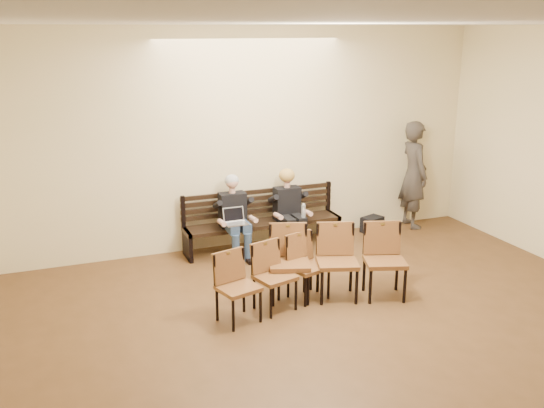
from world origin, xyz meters
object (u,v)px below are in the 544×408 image
(chair_row_back, at_px, (275,277))
(seated_woman, at_px, (289,213))
(chair_row_front, at_px, (337,263))
(bench, at_px, (263,235))
(water_bottle, at_px, (303,218))
(bag, at_px, (372,224))
(seated_man, at_px, (235,218))
(laptop, at_px, (236,225))
(passerby, at_px, (414,167))

(chair_row_back, bearing_deg, seated_woman, 46.91)
(chair_row_front, bearing_deg, chair_row_back, -160.77)
(bench, bearing_deg, water_bottle, -36.07)
(seated_woman, xyz_separation_m, water_bottle, (0.13, -0.27, -0.03))
(bench, distance_m, bag, 2.07)
(seated_man, distance_m, laptop, 0.23)
(bag, bearing_deg, laptop, -171.25)
(chair_row_front, bearing_deg, water_bottle, 98.39)
(seated_woman, height_order, bag, seated_woman)
(seated_man, height_order, passerby, passerby)
(chair_row_front, bearing_deg, bag, 68.33)
(bench, distance_m, chair_row_back, 2.26)
(water_bottle, bearing_deg, chair_row_front, -99.66)
(seated_man, distance_m, water_bottle, 1.09)
(laptop, bearing_deg, chair_row_back, -86.99)
(bench, relative_size, passerby, 1.18)
(water_bottle, xyz_separation_m, chair_row_front, (-0.30, -1.75, -0.07))
(bag, bearing_deg, seated_man, -175.94)
(passerby, height_order, chair_row_front, passerby)
(chair_row_front, bearing_deg, laptop, 132.12)
(water_bottle, distance_m, passerby, 2.46)
(water_bottle, relative_size, chair_row_back, 0.15)
(chair_row_front, bearing_deg, seated_woman, 103.33)
(laptop, xyz_separation_m, water_bottle, (1.10, -0.05, -0.01))
(laptop, height_order, chair_row_front, chair_row_front)
(laptop, relative_size, passerby, 0.15)
(water_bottle, bearing_deg, seated_man, 165.77)
(passerby, bearing_deg, chair_row_front, 134.72)
(seated_man, distance_m, seated_woman, 0.93)
(seated_woman, height_order, passerby, passerby)
(bag, bearing_deg, seated_woman, -173.69)
(seated_man, distance_m, bag, 2.64)
(laptop, bearing_deg, water_bottle, 3.25)
(chair_row_front, distance_m, chair_row_back, 0.89)
(seated_woman, xyz_separation_m, bag, (1.66, 0.18, -0.46))
(bench, bearing_deg, chair_row_back, -106.82)
(seated_woman, distance_m, water_bottle, 0.30)
(seated_man, xyz_separation_m, passerby, (3.41, 0.22, 0.49))
(water_bottle, relative_size, passerby, 0.10)
(bag, height_order, chair_row_back, chair_row_back)
(water_bottle, height_order, bag, water_bottle)
(bench, xyz_separation_m, bag, (2.06, 0.06, -0.09))
(bag, height_order, passerby, passerby)
(passerby, distance_m, chair_row_back, 4.25)
(water_bottle, bearing_deg, laptop, 177.56)
(chair_row_front, xyz_separation_m, chair_row_back, (-0.89, -0.02, -0.06))
(passerby, relative_size, chair_row_front, 1.23)
(laptop, height_order, water_bottle, laptop)
(seated_woman, bearing_deg, chair_row_front, -94.73)
(water_bottle, height_order, chair_row_front, chair_row_front)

